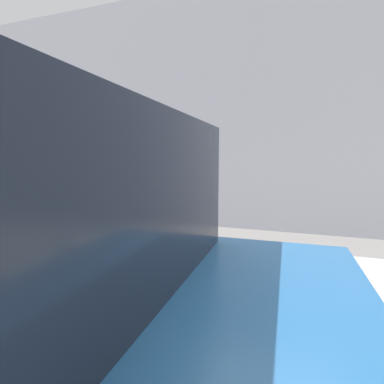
% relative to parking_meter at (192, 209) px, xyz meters
% --- Properties ---
extents(sidewalk, '(24.00, 2.80, 0.10)m').
position_rel_parking_meter_xyz_m(sidewalk, '(0.18, 1.16, -1.14)').
color(sidewalk, '#ADAAA3').
rests_on(sidewalk, ground_plane).
extents(building_facade, '(24.00, 0.30, 5.54)m').
position_rel_parking_meter_xyz_m(building_facade, '(0.18, 4.40, 1.58)').
color(building_facade, gray).
rests_on(building_facade, ground_plane).
extents(parking_meter, '(0.19, 0.13, 1.58)m').
position_rel_parking_meter_xyz_m(parking_meter, '(0.00, 0.00, 0.00)').
color(parking_meter, gray).
rests_on(parking_meter, sidewalk).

